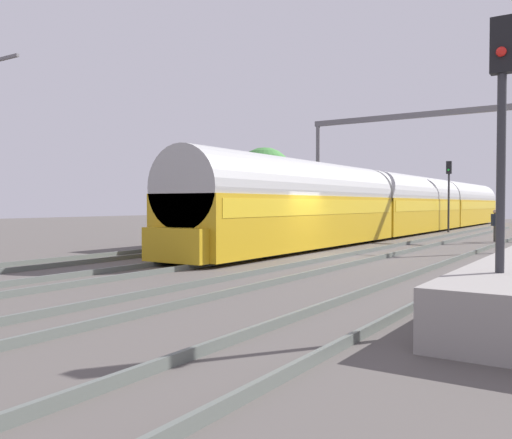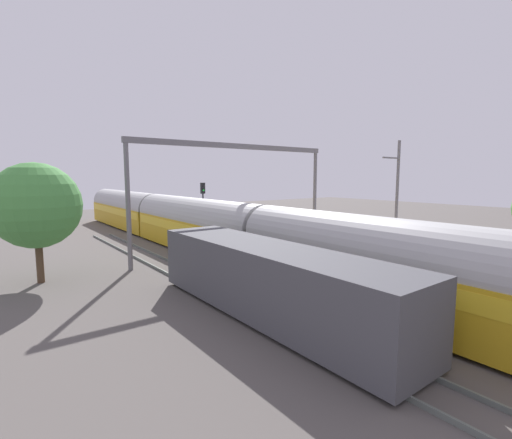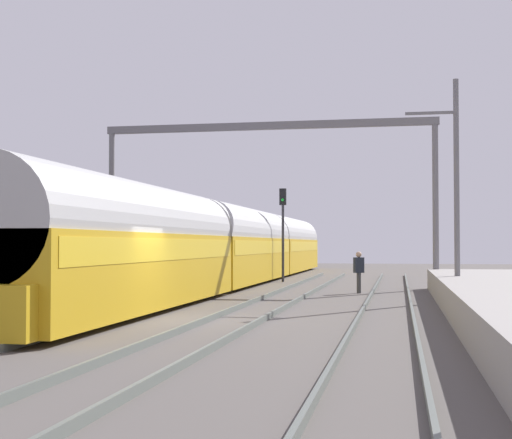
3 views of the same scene
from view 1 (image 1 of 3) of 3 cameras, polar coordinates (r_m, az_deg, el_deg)
ground at (r=21.61m, az=6.40°, el=-3.73°), size 120.00×120.00×0.00m
track_far_west at (r=24.74m, az=-5.74°, el=-2.86°), size 1.52×60.00×0.16m
track_west at (r=22.53m, az=1.98°, el=-3.30°), size 1.52×60.00×0.16m
track_east at (r=20.82m, az=11.19°, el=-3.74°), size 1.52×60.00×0.16m
track_far_east at (r=19.72m, az=21.73°, el=-4.12°), size 1.52×60.00×0.16m
passenger_train at (r=39.38m, az=15.90°, el=1.51°), size 2.93×49.20×3.82m
freight_car at (r=28.80m, az=0.56°, el=0.55°), size 2.80×13.00×2.70m
person_crossing at (r=31.77m, az=23.69°, el=-0.28°), size 0.47×0.40×1.73m
railway_signal_near at (r=9.78m, az=24.22°, el=8.50°), size 0.36×0.30×5.02m
railway_signal_far at (r=41.24m, az=19.46°, el=3.23°), size 0.36×0.30×5.06m
catenary_gantry at (r=36.45m, az=17.63°, el=7.63°), size 16.02×0.28×7.86m
tree_west_background at (r=41.60m, az=0.88°, el=4.48°), size 4.44×4.44×6.31m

